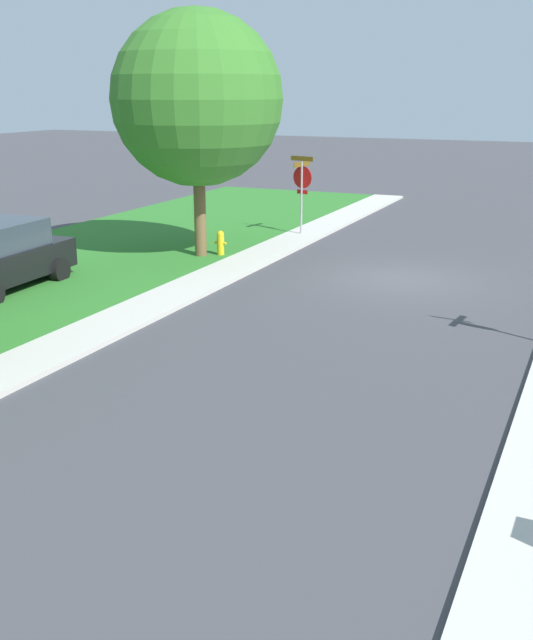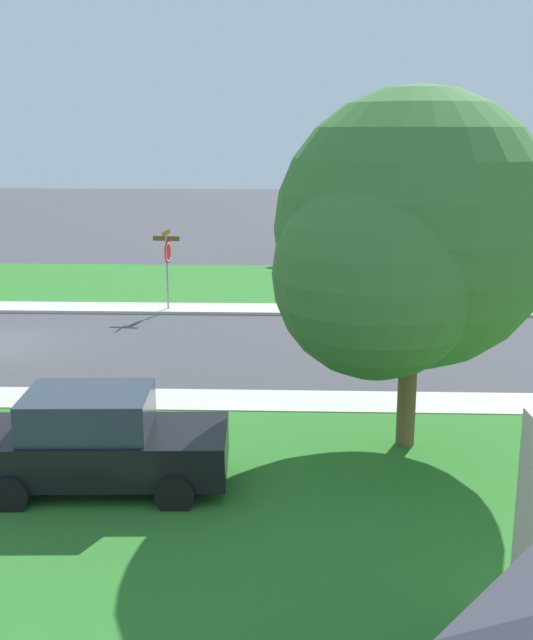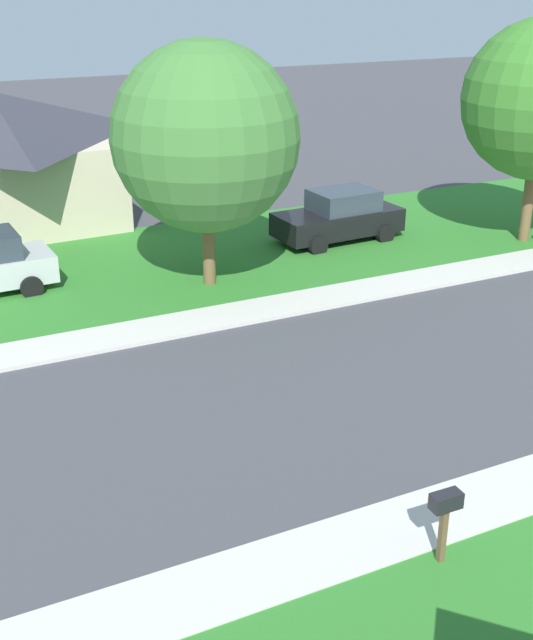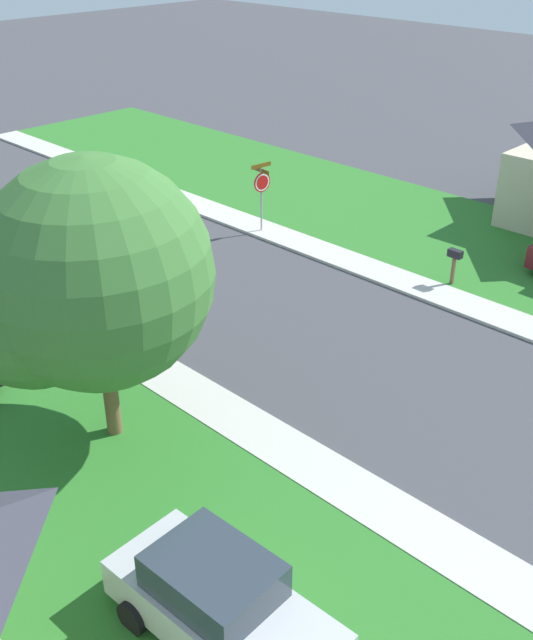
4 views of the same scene
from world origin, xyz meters
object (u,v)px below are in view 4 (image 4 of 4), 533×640
(tree_sidewalk_far, at_px, (80,282))
(mailbox, at_px, (455,258))
(stop_sign_far_corner, at_px, (262,186))
(car_silver_across_road, at_px, (220,603))

(tree_sidewalk_far, height_order, mailbox, tree_sidewalk_far)
(stop_sign_far_corner, height_order, tree_sidewalk_far, tree_sidewalk_far)
(stop_sign_far_corner, height_order, mailbox, stop_sign_far_corner)
(stop_sign_far_corner, distance_m, car_silver_across_road, 18.70)
(car_silver_across_road, xyz_separation_m, mailbox, (-14.87, -4.75, 0.14))
(stop_sign_far_corner, bearing_deg, tree_sidewalk_far, 27.82)
(car_silver_across_road, bearing_deg, mailbox, -162.28)
(stop_sign_far_corner, xyz_separation_m, car_silver_across_road, (13.76, 12.62, -1.01))
(stop_sign_far_corner, height_order, car_silver_across_road, stop_sign_far_corner)
(car_silver_across_road, distance_m, mailbox, 15.61)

